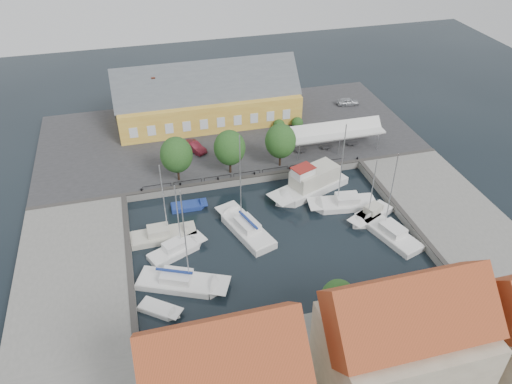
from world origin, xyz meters
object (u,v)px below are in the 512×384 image
at_px(warehouse, 204,100).
at_px(car_red, 194,147).
at_px(tent_canopy, 335,132).
at_px(west_boat_c, 176,251).
at_px(car_silver, 348,102).
at_px(launch_nw, 189,207).
at_px(launch_sw, 160,310).
at_px(east_boat_c, 389,234).
at_px(east_boat_a, 344,205).
at_px(east_boat_b, 371,216).
at_px(west_boat_b, 162,236).
at_px(west_boat_d, 181,283).
at_px(trawler, 311,184).
at_px(center_sailboat, 246,229).

xyz_separation_m(warehouse, car_red, (-3.21, -9.39, -2.74)).
bearing_deg(tent_canopy, warehouse, 140.14).
bearing_deg(west_boat_c, tent_canopy, 31.83).
xyz_separation_m(car_silver, launch_nw, (-30.44, -20.48, -1.54)).
xyz_separation_m(warehouse, launch_nw, (-5.96, -21.41, -4.34)).
distance_m(tent_canopy, launch_sw, 36.70).
bearing_deg(east_boat_c, tent_canopy, 88.18).
height_order(west_boat_c, launch_nw, west_boat_c).
bearing_deg(east_boat_c, car_red, 129.31).
relative_size(east_boat_a, east_boat_c, 1.09).
bearing_deg(launch_sw, east_boat_b, 17.43).
distance_m(west_boat_b, west_boat_d, 8.15).
height_order(trawler, launch_nw, trawler).
relative_size(tent_canopy, center_sailboat, 1.07).
xyz_separation_m(car_silver, trawler, (-14.30, -20.94, -0.62)).
relative_size(east_boat_b, launch_nw, 1.98).
distance_m(car_red, west_boat_c, 20.81).
xyz_separation_m(tent_canopy, trawler, (-6.42, -8.01, -2.67)).
xyz_separation_m(tent_canopy, west_boat_c, (-25.13, -15.60, -3.42)).
bearing_deg(launch_nw, east_boat_a, -14.03).
height_order(east_boat_a, west_boat_c, east_boat_a).
xyz_separation_m(tent_canopy, east_boat_b, (-1.20, -15.30, -3.42)).
bearing_deg(car_silver, warehouse, 96.89).
bearing_deg(west_boat_c, east_boat_a, 8.66).
bearing_deg(car_red, warehouse, 40.89).
bearing_deg(car_silver, west_boat_b, 135.74).
bearing_deg(car_silver, west_boat_c, 139.89).
relative_size(west_boat_b, launch_sw, 2.33).
height_order(car_red, west_boat_b, west_boat_b).
relative_size(car_red, trawler, 0.35).
relative_size(car_silver, west_boat_b, 0.35).
distance_m(east_boat_a, east_boat_c, 7.29).
bearing_deg(west_boat_d, east_boat_a, 21.06).
bearing_deg(car_red, trawler, -73.24).
bearing_deg(car_red, launch_sw, -136.16).
height_order(east_boat_b, west_boat_d, west_boat_d).
distance_m(car_silver, east_boat_b, 29.69).
bearing_deg(east_boat_b, launch_nw, 160.05).
bearing_deg(west_boat_b, car_silver, 36.68).
relative_size(center_sailboat, launch_sw, 2.91).
bearing_deg(east_boat_a, launch_sw, -154.97).
distance_m(warehouse, west_boat_b, 28.57).
bearing_deg(east_boat_a, west_boat_d, -158.94).
bearing_deg(launch_nw, east_boat_b, -19.95).
bearing_deg(trawler, car_red, 137.01).
relative_size(tent_canopy, trawler, 1.19).
bearing_deg(warehouse, center_sailboat, -90.23).
bearing_deg(launch_nw, east_boat_c, -27.52).
height_order(east_boat_b, launch_sw, east_boat_b).
height_order(car_red, east_boat_c, east_boat_c).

